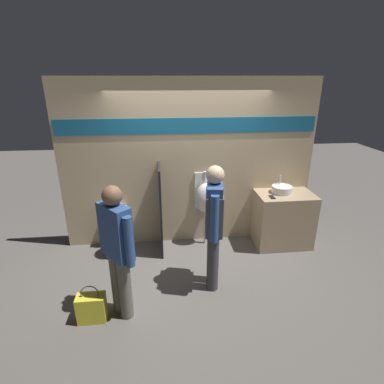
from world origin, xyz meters
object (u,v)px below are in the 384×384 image
(urinal_near_counter, at_px, (205,198))
(person_in_vest, at_px, (214,220))
(person_with_lanyard, at_px, (117,248))
(sink_basin, at_px, (282,189))
(shopping_bag, at_px, (92,308))
(toilet, at_px, (116,235))
(cell_phone, at_px, (272,197))

(urinal_near_counter, bearing_deg, person_in_vest, -93.14)
(urinal_near_counter, distance_m, person_with_lanyard, 1.95)
(sink_basin, xyz_separation_m, person_in_vest, (-1.30, -1.01, 0.02))
(shopping_bag, bearing_deg, toilet, 85.94)
(sink_basin, height_order, cell_phone, sink_basin)
(sink_basin, relative_size, toilet, 0.38)
(sink_basin, bearing_deg, shopping_bag, -151.76)
(cell_phone, relative_size, toilet, 0.16)
(urinal_near_counter, height_order, toilet, urinal_near_counter)
(sink_basin, height_order, urinal_near_counter, urinal_near_counter)
(cell_phone, height_order, toilet, cell_phone)
(shopping_bag, bearing_deg, sink_basin, 28.24)
(person_in_vest, relative_size, person_with_lanyard, 1.04)
(toilet, distance_m, shopping_bag, 1.46)
(toilet, bearing_deg, cell_phone, -2.92)
(person_in_vest, distance_m, person_with_lanyard, 1.23)
(sink_basin, distance_m, person_with_lanyard, 2.84)
(cell_phone, xyz_separation_m, shopping_bag, (-2.58, -1.33, -0.74))
(toilet, height_order, shopping_bag, toilet)
(sink_basin, bearing_deg, person_with_lanyard, -149.94)
(cell_phone, bearing_deg, toilet, 177.08)
(person_in_vest, bearing_deg, sink_basin, -42.85)
(cell_phone, xyz_separation_m, person_with_lanyard, (-2.23, -1.24, -0.01))
(cell_phone, distance_m, urinal_near_counter, 1.06)
(toilet, xyz_separation_m, person_with_lanyard, (0.24, -1.37, 0.59))
(person_in_vest, distance_m, shopping_bag, 1.78)
(shopping_bag, bearing_deg, urinal_near_counter, 45.74)
(person_in_vest, xyz_separation_m, person_with_lanyard, (-1.16, -0.41, -0.08))
(person_in_vest, height_order, person_with_lanyard, person_in_vest)
(sink_basin, distance_m, person_in_vest, 1.65)
(cell_phone, relative_size, person_with_lanyard, 0.09)
(sink_basin, relative_size, shopping_bag, 0.67)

